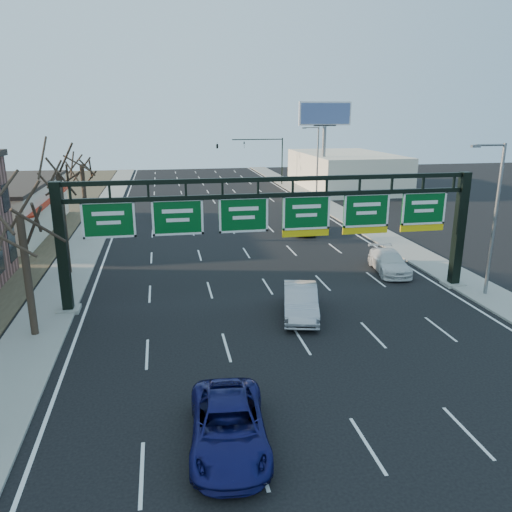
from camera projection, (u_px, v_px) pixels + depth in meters
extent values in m
plane|color=black|center=(314.00, 360.00, 22.23)|extent=(160.00, 160.00, 0.00)
cube|color=gray|center=(80.00, 254.00, 38.81)|extent=(3.00, 120.00, 0.12)
cube|color=gray|center=(387.00, 239.00, 43.39)|extent=(3.00, 120.00, 0.12)
cube|color=white|center=(242.00, 246.00, 41.11)|extent=(21.60, 120.00, 0.01)
cube|color=black|center=(62.00, 249.00, 26.70)|extent=(0.55, 0.55, 7.20)
cube|color=gray|center=(69.00, 310.00, 27.67)|extent=(1.20, 1.20, 0.20)
cube|color=black|center=(459.00, 230.00, 30.88)|extent=(0.55, 0.55, 7.20)
cube|color=gray|center=(453.00, 284.00, 31.85)|extent=(1.20, 1.20, 0.20)
cube|color=black|center=(276.00, 179.00, 27.83)|extent=(23.40, 0.25, 0.25)
cube|color=black|center=(275.00, 195.00, 28.08)|extent=(23.40, 0.25, 0.25)
cube|color=#054A1A|center=(109.00, 220.00, 26.73)|extent=(2.80, 0.10, 2.00)
cube|color=#054A1A|center=(178.00, 217.00, 27.39)|extent=(2.80, 0.10, 2.00)
cube|color=#054A1A|center=(244.00, 215.00, 28.05)|extent=(2.80, 0.10, 2.00)
cube|color=#054A1A|center=(306.00, 212.00, 28.70)|extent=(2.80, 0.10, 2.00)
cube|color=yellow|center=(306.00, 233.00, 29.04)|extent=(2.80, 0.10, 0.40)
cube|color=#054A1A|center=(366.00, 210.00, 29.36)|extent=(2.80, 0.10, 2.00)
cube|color=yellow|center=(365.00, 230.00, 29.69)|extent=(2.80, 0.10, 0.40)
cube|color=#054A1A|center=(424.00, 208.00, 30.01)|extent=(2.80, 0.10, 2.00)
cube|color=yellow|center=(422.00, 228.00, 30.35)|extent=(2.80, 0.10, 0.40)
cube|color=#A82410|center=(51.00, 199.00, 45.85)|extent=(1.20, 18.00, 0.40)
cube|color=beige|center=(345.00, 171.00, 72.32)|extent=(12.00, 20.00, 5.00)
cylinder|color=#33251C|center=(27.00, 275.00, 23.79)|extent=(0.36, 0.36, 6.08)
cylinder|color=#33251C|center=(64.00, 223.00, 33.13)|extent=(0.36, 0.36, 6.84)
cylinder|color=#33251C|center=(85.00, 201.00, 42.62)|extent=(0.36, 0.36, 6.46)
cylinder|color=slate|center=(495.00, 220.00, 28.87)|extent=(0.20, 0.20, 9.00)
cylinder|color=slate|center=(491.00, 143.00, 27.49)|extent=(1.80, 0.12, 0.12)
cube|color=slate|center=(476.00, 144.00, 27.34)|extent=(0.50, 0.22, 0.15)
cylinder|color=slate|center=(317.00, 164.00, 60.97)|extent=(0.20, 0.20, 9.00)
cylinder|color=slate|center=(311.00, 126.00, 59.59)|extent=(1.80, 0.12, 0.12)
cube|color=slate|center=(304.00, 127.00, 59.44)|extent=(0.50, 0.22, 0.15)
cylinder|color=slate|center=(323.00, 161.00, 66.15)|extent=(0.50, 0.50, 9.00)
cube|color=slate|center=(325.00, 126.00, 64.91)|extent=(3.00, 0.30, 0.20)
cube|color=white|center=(325.00, 114.00, 64.49)|extent=(7.00, 0.30, 3.00)
cube|color=#4A5E95|center=(326.00, 114.00, 64.30)|extent=(6.60, 0.05, 2.60)
cylinder|color=black|center=(282.00, 162.00, 75.30)|extent=(0.18, 0.18, 7.00)
cylinder|color=black|center=(257.00, 139.00, 73.70)|extent=(7.60, 0.14, 0.14)
imported|color=black|center=(244.00, 145.00, 73.57)|extent=(0.20, 0.20, 1.00)
imported|color=black|center=(217.00, 145.00, 72.85)|extent=(0.54, 0.54, 1.62)
imported|color=#121350|center=(229.00, 426.00, 16.32)|extent=(2.94, 5.58, 1.50)
imported|color=#9E9DA2|center=(300.00, 301.00, 26.90)|extent=(2.87, 5.33, 1.67)
imported|color=white|center=(389.00, 262.00, 34.36)|extent=(2.70, 5.21, 1.44)
imported|color=#45494A|center=(303.00, 224.00, 45.73)|extent=(2.55, 5.08, 1.66)
imported|color=silver|center=(166.00, 212.00, 51.91)|extent=(1.59, 4.22, 1.37)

